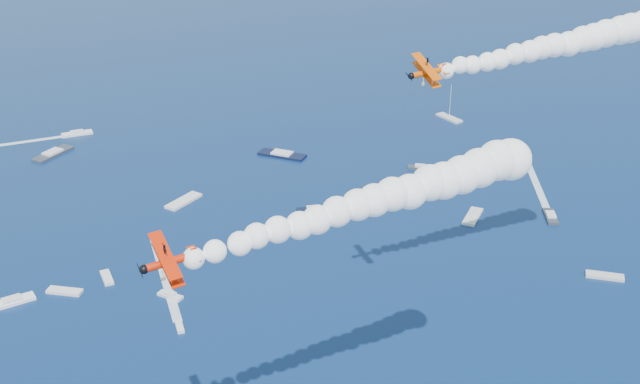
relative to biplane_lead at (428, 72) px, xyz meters
name	(u,v)px	position (x,y,z in m)	size (l,w,h in m)	color
biplane_lead	(428,72)	(0.00, 0.00, 0.00)	(6.68, 7.49, 4.51)	#E14E04
biplane_trail	(170,262)	(-47.10, -29.71, -8.22)	(6.84, 7.68, 4.62)	red
smoke_trail_lead	(562,44)	(25.08, 0.87, 1.87)	(49.82, 7.17, 9.38)	white
smoke_trail_trail	(366,203)	(-22.12, -27.21, -6.35)	(49.62, 10.05, 9.38)	white
spectator_boats	(178,219)	(-26.93, 82.04, -60.46)	(209.63, 186.86, 0.70)	#2E333D
boat_wakes	(230,194)	(-10.14, 92.50, -60.78)	(170.83, 118.29, 0.04)	white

